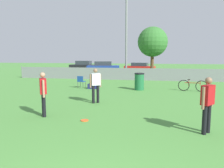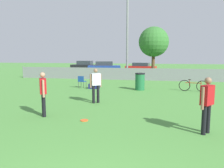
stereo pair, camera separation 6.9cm
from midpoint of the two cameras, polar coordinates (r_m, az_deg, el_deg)
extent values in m
cube|color=gray|center=(19.89, 9.14, 2.50)|extent=(24.79, 0.03, 1.10)
cylinder|color=slate|center=(23.88, -22.12, 2.99)|extent=(0.07, 0.07, 1.21)
cylinder|color=gray|center=(21.70, 4.14, 14.48)|extent=(0.20, 0.20, 9.79)
cylinder|color=brown|center=(22.04, 10.77, 4.72)|extent=(0.32, 0.32, 2.47)
sphere|color=#33702D|center=(22.06, 10.91, 10.78)|extent=(2.92, 2.92, 2.92)
cylinder|color=black|center=(8.54, -17.24, -5.06)|extent=(0.13, 0.13, 0.84)
cylinder|color=black|center=(8.31, -17.15, -5.39)|extent=(0.13, 0.13, 0.84)
cube|color=#B21419|center=(8.30, -17.38, -0.50)|extent=(0.41, 0.47, 0.56)
sphere|color=tan|center=(8.26, -17.49, 2.28)|extent=(0.19, 0.19, 0.19)
cylinder|color=tan|center=(8.56, -17.46, -0.70)|extent=(0.08, 0.08, 0.62)
cylinder|color=tan|center=(8.06, -17.26, -1.17)|extent=(0.08, 0.08, 0.62)
cylinder|color=black|center=(10.25, -4.66, -2.70)|extent=(0.13, 0.13, 0.84)
cylinder|color=black|center=(10.34, -3.46, -2.60)|extent=(0.13, 0.13, 0.84)
cube|color=silver|center=(10.19, -4.09, 1.23)|extent=(0.47, 0.43, 0.56)
sphere|color=#8C664C|center=(10.16, -4.12, 3.50)|extent=(0.19, 0.19, 0.19)
cylinder|color=#8C664C|center=(10.11, -5.40, 0.81)|extent=(0.08, 0.08, 0.62)
cylinder|color=#8C664C|center=(10.30, -2.80, 0.95)|extent=(0.08, 0.08, 0.62)
cylinder|color=black|center=(6.73, 23.15, -8.66)|extent=(0.13, 0.13, 0.84)
cylinder|color=black|center=(6.93, 24.03, -8.25)|extent=(0.13, 0.13, 0.84)
cube|color=#B21419|center=(6.68, 23.91, -2.65)|extent=(0.43, 0.47, 0.56)
sphere|color=#8C664C|center=(6.62, 24.09, 0.79)|extent=(0.19, 0.19, 0.19)
cylinder|color=#8C664C|center=(6.47, 22.89, -3.47)|extent=(0.08, 0.08, 0.62)
cylinder|color=#8C664C|center=(6.91, 24.80, -2.91)|extent=(0.08, 0.08, 0.62)
cylinder|color=#E5591E|center=(7.65, -7.01, -9.40)|extent=(0.27, 0.27, 0.03)
torus|color=#E5591E|center=(7.65, -7.01, -9.38)|extent=(0.27, 0.27, 0.03)
cylinder|color=#333338|center=(15.43, -6.64, -0.10)|extent=(0.02, 0.02, 0.43)
cylinder|color=#333338|center=(15.61, -7.95, -0.04)|extent=(0.02, 0.02, 0.43)
cylinder|color=#333338|center=(15.08, -7.30, -0.29)|extent=(0.02, 0.02, 0.43)
cylinder|color=#333338|center=(15.26, -8.63, -0.22)|extent=(0.02, 0.02, 0.43)
cube|color=navy|center=(15.32, -7.64, 0.68)|extent=(0.50, 0.50, 0.03)
cube|color=navy|center=(15.11, -8.02, 1.35)|extent=(0.44, 0.08, 0.37)
torus|color=black|center=(14.54, 18.53, -0.36)|extent=(0.70, 0.15, 0.70)
torus|color=black|center=(14.54, 22.64, -0.55)|extent=(0.70, 0.15, 0.70)
cylinder|color=#A51E19|center=(14.51, 20.62, 0.25)|extent=(0.95, 0.19, 0.04)
cylinder|color=#A51E19|center=(14.51, 19.71, 0.29)|extent=(0.03, 0.03, 0.36)
cylinder|color=#A51E19|center=(14.51, 22.35, 0.17)|extent=(0.03, 0.03, 0.33)
cube|color=black|center=(14.49, 19.75, 1.08)|extent=(0.17, 0.08, 0.04)
cylinder|color=black|center=(14.50, 22.38, 0.81)|extent=(0.10, 0.44, 0.03)
cylinder|color=#1E6638|center=(14.26, 7.43, 0.49)|extent=(0.60, 0.60, 1.03)
cylinder|color=black|center=(14.21, 7.47, 2.71)|extent=(0.63, 0.63, 0.08)
cube|color=navy|center=(14.83, -4.59, -0.59)|extent=(0.71, 0.39, 0.32)
cube|color=black|center=(14.81, -4.60, 0.08)|extent=(0.61, 0.04, 0.02)
cylinder|color=black|center=(32.68, -4.56, 4.03)|extent=(0.62, 0.20, 0.61)
cylinder|color=black|center=(31.32, -5.36, 3.87)|extent=(0.62, 0.20, 0.61)
cylinder|color=black|center=(33.51, -8.56, 4.05)|extent=(0.62, 0.20, 0.61)
cylinder|color=black|center=(32.19, -9.51, 3.90)|extent=(0.62, 0.20, 0.61)
cube|color=black|center=(32.39, -7.02, 4.40)|extent=(4.00, 1.76, 0.75)
cube|color=#2D333D|center=(32.36, -7.04, 5.55)|extent=(2.09, 1.51, 0.56)
cylinder|color=black|center=(29.57, 0.66, 3.76)|extent=(0.70, 0.30, 0.68)
cylinder|color=black|center=(28.04, 0.65, 3.56)|extent=(0.70, 0.30, 0.68)
cylinder|color=black|center=(29.69, -4.38, 3.75)|extent=(0.70, 0.30, 0.68)
cylinder|color=black|center=(28.17, -4.66, 3.55)|extent=(0.70, 0.30, 0.68)
cube|color=navy|center=(28.83, -1.94, 4.13)|extent=(4.45, 2.51, 0.73)
cube|color=#2D333D|center=(28.80, -1.95, 5.41)|extent=(2.43, 1.92, 0.55)
cylinder|color=black|center=(30.80, 10.24, 3.74)|extent=(0.65, 0.27, 0.63)
cylinder|color=black|center=(29.35, 9.76, 3.58)|extent=(0.65, 0.27, 0.63)
cylinder|color=black|center=(31.32, 5.64, 3.88)|extent=(0.65, 0.27, 0.63)
cylinder|color=black|center=(29.89, 4.95, 3.72)|extent=(0.65, 0.27, 0.63)
cube|color=red|center=(30.30, 7.64, 4.11)|extent=(4.30, 2.25, 0.61)
cube|color=#2D333D|center=(30.28, 7.66, 5.12)|extent=(2.32, 1.77, 0.46)
camera|label=1|loc=(0.03, -89.78, 0.03)|focal=35.00mm
camera|label=2|loc=(0.03, 90.22, -0.03)|focal=35.00mm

